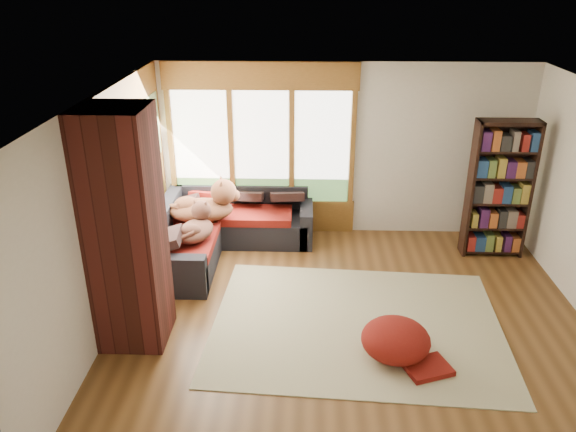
% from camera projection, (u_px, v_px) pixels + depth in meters
% --- Properties ---
extents(floor, '(5.50, 5.50, 0.00)m').
position_uv_depth(floor, '(350.00, 321.00, 6.58)').
color(floor, '#553517').
rests_on(floor, ground).
extents(ceiling, '(5.50, 5.50, 0.00)m').
position_uv_depth(ceiling, '(362.00, 100.00, 5.52)').
color(ceiling, white).
extents(wall_back, '(5.50, 0.04, 2.60)m').
position_uv_depth(wall_back, '(342.00, 151.00, 8.33)').
color(wall_back, silver).
rests_on(wall_back, ground).
extents(wall_front, '(5.50, 0.04, 2.60)m').
position_uv_depth(wall_front, '(384.00, 373.00, 3.77)').
color(wall_front, silver).
rests_on(wall_front, ground).
extents(wall_left, '(0.04, 5.00, 2.60)m').
position_uv_depth(wall_left, '(103.00, 217.00, 6.13)').
color(wall_left, silver).
rests_on(wall_left, ground).
extents(windows_back, '(2.82, 0.10, 1.90)m').
position_uv_depth(windows_back, '(261.00, 148.00, 8.32)').
color(windows_back, brown).
rests_on(windows_back, wall_back).
extents(windows_left, '(0.10, 2.62, 1.90)m').
position_uv_depth(windows_left, '(136.00, 175.00, 7.20)').
color(windows_left, brown).
rests_on(windows_left, wall_left).
extents(roller_blind, '(0.03, 0.72, 0.90)m').
position_uv_depth(roller_blind, '(152.00, 128.00, 7.80)').
color(roller_blind, '#728655').
rests_on(roller_blind, wall_left).
extents(brick_chimney, '(0.70, 0.70, 2.60)m').
position_uv_depth(brick_chimney, '(126.00, 231.00, 5.80)').
color(brick_chimney, '#471914').
rests_on(brick_chimney, ground).
extents(sectional_sofa, '(2.20, 2.20, 0.80)m').
position_uv_depth(sectional_sofa, '(207.00, 233.00, 8.06)').
color(sectional_sofa, black).
rests_on(sectional_sofa, ground).
extents(area_rug, '(3.47, 2.74, 0.01)m').
position_uv_depth(area_rug, '(356.00, 324.00, 6.51)').
color(area_rug, silver).
rests_on(area_rug, ground).
extents(bookshelf, '(0.84, 0.28, 1.96)m').
position_uv_depth(bookshelf, '(499.00, 190.00, 7.75)').
color(bookshelf, black).
rests_on(bookshelf, ground).
extents(pouf, '(0.84, 0.84, 0.40)m').
position_uv_depth(pouf, '(396.00, 339.00, 5.92)').
color(pouf, maroon).
rests_on(pouf, area_rug).
extents(dog_tan, '(1.02, 0.72, 0.52)m').
position_uv_depth(dog_tan, '(206.00, 200.00, 7.89)').
color(dog_tan, brown).
rests_on(dog_tan, sectional_sofa).
extents(dog_brindle, '(0.56, 0.77, 0.39)m').
position_uv_depth(dog_brindle, '(197.00, 221.00, 7.40)').
color(dog_brindle, '#40221A').
rests_on(dog_brindle, sectional_sofa).
extents(throw_pillows, '(1.98, 1.68, 0.45)m').
position_uv_depth(throw_pillows, '(209.00, 197.00, 8.00)').
color(throw_pillows, black).
rests_on(throw_pillows, sectional_sofa).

